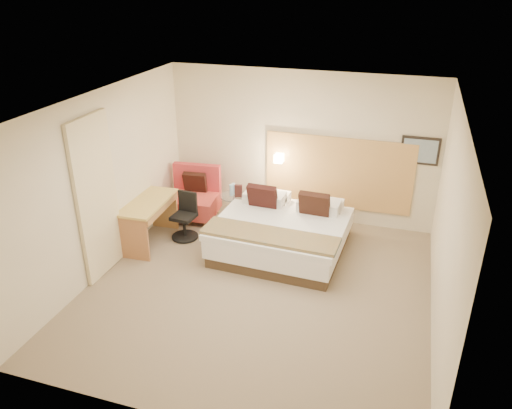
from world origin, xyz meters
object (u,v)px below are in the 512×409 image
(side_table, at_px, (234,208))
(desk_chair, at_px, (185,220))
(bed, at_px, (283,232))
(lounge_chair, at_px, (194,198))
(desk, at_px, (150,210))

(side_table, relative_size, desk_chair, 0.77)
(side_table, bearing_deg, bed, -29.59)
(lounge_chair, bearing_deg, desk_chair, -76.42)
(side_table, height_order, desk, desk)
(bed, bearing_deg, desk, -168.32)
(desk_chair, bearing_deg, bed, 3.46)
(lounge_chair, bearing_deg, bed, -20.12)
(desk, distance_m, desk_chair, 0.64)
(bed, xyz_separation_m, desk_chair, (-1.69, -0.10, 0.01))
(lounge_chair, distance_m, desk, 1.19)
(bed, height_order, desk_chair, bed)
(lounge_chair, distance_m, side_table, 0.84)
(bed, relative_size, desk, 1.69)
(lounge_chair, relative_size, desk_chair, 1.21)
(bed, height_order, desk, bed)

